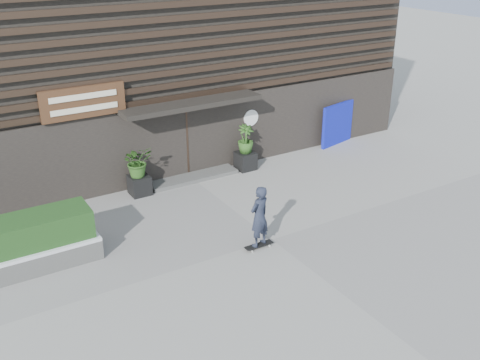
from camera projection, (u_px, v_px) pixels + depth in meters
ground at (272, 240)px, 14.51m from camera, size 80.00×80.00×0.00m
entrance_step at (193, 177)px, 18.08m from camera, size 3.00×0.80×0.12m
planter_pot_left at (140, 185)px, 16.93m from camera, size 0.60×0.60×0.60m
bamboo_left at (138, 161)px, 16.61m from camera, size 0.86×0.75×0.96m
planter_pot_right at (245, 161)px, 18.72m from camera, size 0.60×0.60×0.60m
bamboo_right at (246, 139)px, 18.40m from camera, size 0.54×0.54×0.96m
raised_bed at (24, 258)px, 13.21m from camera, size 3.50×1.20×0.50m
snow_layer at (22, 248)px, 13.10m from camera, size 3.50×1.20×0.08m
hedge at (19, 233)px, 12.94m from camera, size 3.30×1.00×0.70m
blue_tarp at (337, 124)px, 20.76m from camera, size 1.66×0.50×1.57m
building at (124, 31)px, 20.66m from camera, size 18.00×11.00×8.00m
skateboarder at (259, 217)px, 13.77m from camera, size 0.78×0.53×1.71m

